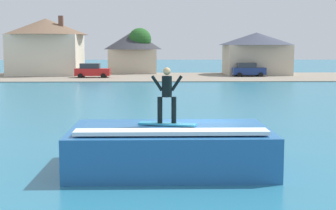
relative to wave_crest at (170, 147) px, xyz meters
The scene contains 11 objects.
ground_plane 1.90m from the wave_crest, 49.35° to the left, with size 260.00×260.00×0.00m, color teal.
wave_crest is the anchor object (origin of this frame).
surfboard 0.91m from the wave_crest, 105.43° to the right, with size 1.88×0.96×0.06m.
surfer 1.88m from the wave_crest, 108.78° to the right, with size 1.00×0.32×1.77m.
shoreline_bank 48.86m from the wave_crest, 88.65° to the left, with size 120.00×18.32×0.09m.
car_near_shore 47.67m from the wave_crest, 100.10° to the left, with size 4.32×2.27×1.86m.
car_far_shore 49.98m from the wave_crest, 76.62° to the left, with size 4.20×2.13×1.86m.
house_with_chimney 55.77m from the wave_crest, 106.04° to the left, with size 11.43×11.43×8.02m.
house_gabled_white 55.10m from the wave_crest, 75.79° to the left, with size 10.52×10.52×5.85m.
house_small_cottage 57.78m from the wave_crest, 93.67° to the left, with size 8.47×8.47×6.12m.
tree_tall_bare 56.85m from the wave_crest, 92.70° to the left, with size 3.27×3.27×6.58m.
Camera 1 is at (-1.63, -17.50, 4.02)m, focal length 53.80 mm.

